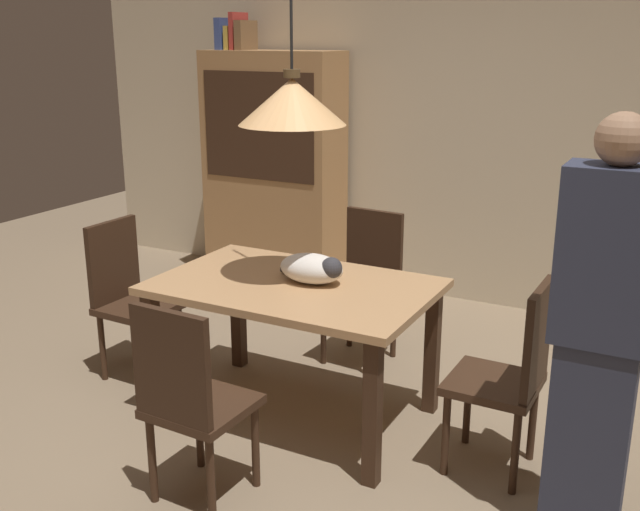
{
  "coord_description": "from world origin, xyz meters",
  "views": [
    {
      "loc": [
        1.72,
        -2.69,
        1.97
      ],
      "look_at": [
        -0.03,
        0.61,
        0.85
      ],
      "focal_mm": 41.59,
      "sensor_mm": 36.0,
      "label": 1
    }
  ],
  "objects": [
    {
      "name": "ground",
      "position": [
        0.0,
        0.0,
        0.0
      ],
      "size": [
        10.0,
        10.0,
        0.0
      ],
      "primitive_type": "plane",
      "color": "#847056"
    },
    {
      "name": "back_wall",
      "position": [
        0.0,
        2.65,
        1.45
      ],
      "size": [
        6.4,
        0.1,
        2.9
      ],
      "primitive_type": "cube",
      "color": "beige",
      "rests_on": "ground"
    },
    {
      "name": "dining_table",
      "position": [
        -0.07,
        0.41,
        0.65
      ],
      "size": [
        1.4,
        0.9,
        0.75
      ],
      "color": "tan",
      "rests_on": "ground"
    },
    {
      "name": "chair_right_side",
      "position": [
        1.06,
        0.41,
        0.51
      ],
      "size": [
        0.41,
        0.41,
        0.93
      ],
      "color": "#382316",
      "rests_on": "ground"
    },
    {
      "name": "chair_far_back",
      "position": [
        -0.07,
        1.29,
        0.51
      ],
      "size": [
        0.43,
        0.43,
        0.93
      ],
      "color": "#382316",
      "rests_on": "ground"
    },
    {
      "name": "chair_left_side",
      "position": [
        -1.2,
        0.41,
        0.51
      ],
      "size": [
        0.41,
        0.41,
        0.93
      ],
      "color": "#382316",
      "rests_on": "ground"
    },
    {
      "name": "chair_near_front",
      "position": [
        -0.08,
        -0.47,
        0.51
      ],
      "size": [
        0.41,
        0.41,
        0.93
      ],
      "color": "#382316",
      "rests_on": "ground"
    },
    {
      "name": "cat_sleeping",
      "position": [
        0.01,
        0.46,
        0.83
      ],
      "size": [
        0.39,
        0.23,
        0.16
      ],
      "color": "silver",
      "rests_on": "dining_table"
    },
    {
      "name": "pendant_lamp",
      "position": [
        -0.07,
        0.41,
        1.66
      ],
      "size": [
        0.52,
        0.52,
        1.3
      ],
      "color": "#E0A86B"
    },
    {
      "name": "hutch_bookcase",
      "position": [
        -1.35,
        2.32,
        0.89
      ],
      "size": [
        1.12,
        0.45,
        1.85
      ],
      "color": "#A87A4C",
      "rests_on": "ground"
    },
    {
      "name": "book_blue_wide",
      "position": [
        -1.78,
        2.32,
        1.97
      ],
      "size": [
        0.06,
        0.24,
        0.24
      ],
      "primitive_type": "cube",
      "color": "#384C93",
      "rests_on": "hutch_bookcase"
    },
    {
      "name": "book_yellow_short",
      "position": [
        -1.71,
        2.32,
        1.94
      ],
      "size": [
        0.04,
        0.2,
        0.18
      ],
      "primitive_type": "cube",
      "color": "gold",
      "rests_on": "hutch_bookcase"
    },
    {
      "name": "book_red_tall",
      "position": [
        -1.65,
        2.32,
        1.99
      ],
      "size": [
        0.04,
        0.22,
        0.28
      ],
      "primitive_type": "cube",
      "color": "#B73833",
      "rests_on": "hutch_bookcase"
    },
    {
      "name": "book_brown_thick",
      "position": [
        -1.59,
        2.32,
        1.96
      ],
      "size": [
        0.06,
        0.24,
        0.22
      ],
      "primitive_type": "cube",
      "color": "brown",
      "rests_on": "hutch_bookcase"
    },
    {
      "name": "person_standing",
      "position": [
        1.44,
        0.09,
        0.87
      ],
      "size": [
        0.36,
        0.22,
        1.71
      ],
      "color": "#2D3347",
      "rests_on": "ground"
    }
  ]
}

